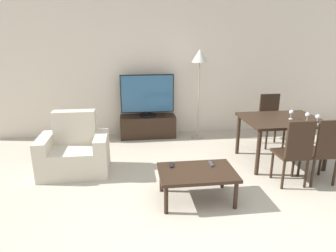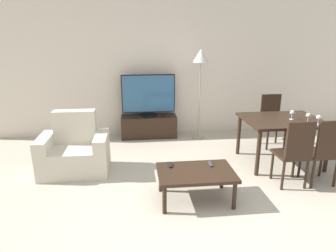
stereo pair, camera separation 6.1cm
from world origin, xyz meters
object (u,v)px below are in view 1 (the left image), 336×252
Objects in this scene: dining_chair_far at (271,118)px; wine_glass_center at (318,117)px; armchair at (75,152)px; wine_glass_left at (291,113)px; dining_chair_near_right at (324,149)px; remote_primary at (171,165)px; floor_lamp at (200,62)px; remote_secondary at (211,164)px; tv_stand at (148,126)px; dining_chair_near at (294,150)px; wine_glass_right at (307,115)px; dining_table at (281,124)px; tv at (147,96)px; coffee_table at (197,174)px.

dining_chair_far is 6.44× the size of wine_glass_center.
armchair is 6.72× the size of wine_glass_left.
wine_glass_center is at bearing -52.17° from wine_glass_left.
remote_primary is at bearing -179.91° from dining_chair_near_right.
floor_lamp reaches higher than remote_secondary.
wine_glass_left is (2.12, -1.56, 0.61)m from tv_stand.
dining_chair_near is 1.63m from dining_chair_far.
wine_glass_left is at bearing 131.19° from wine_glass_right.
wine_glass_right is (1.30, -1.56, -0.65)m from floor_lamp.
floor_lamp reaches higher than dining_table.
tv is at bearing 143.70° from wine_glass_left.
wine_glass_center is at bearing -38.33° from tv.
wine_glass_right is (3.45, -0.26, 0.52)m from armchair.
dining_chair_far reaches higher than coffee_table.
wine_glass_center is (0.56, 0.43, 0.31)m from dining_chair_near.
wine_glass_left is at bearing -1.43° from armchair.
dining_chair_near_right is (0.42, 0.00, 0.00)m from dining_chair_near.
tv reaches higher than dining_table.
tv is at bearing 169.62° from floor_lamp.
floor_lamp is at bearing 129.64° from wine_glass_left.
wine_glass_left is at bearing 127.83° from wine_glass_center.
tv is 0.87× the size of dining_table.
remote_secondary is at bearing -159.95° from wine_glass_right.
armchair is at bearing 178.57° from wine_glass_left.
wine_glass_right is at bearing 22.27° from coffee_table.
floor_lamp reaches higher than wine_glass_left.
wine_glass_right is (1.83, 0.75, 0.49)m from coffee_table.
wine_glass_center is (1.69, 0.46, 0.43)m from remote_secondary.
coffee_table is 6.22× the size of remote_primary.
armchair reaches higher than tv_stand.
coffee_table is 1.97m from wine_glass_left.
coffee_table is 2.04m from wine_glass_right.
tv_stand is at bearing 143.65° from wine_glass_left.
dining_chair_near reaches higher than wine_glass_right.
wine_glass_left is at bearing 97.57° from dining_chair_near_right.
armchair is at bearing -128.54° from tv_stand.
tv reaches higher than dining_chair_far.
floor_lamp is 11.54× the size of remote_primary.
dining_chair_far is (0.21, 0.79, -0.13)m from dining_table.
dining_chair_near reaches higher than coffee_table.
dining_chair_far is at bearing 83.38° from wine_glass_left.
dining_table is 0.69× the size of floor_lamp.
dining_chair_near_right is (2.22, -2.29, -0.33)m from tv.
dining_chair_far reaches higher than wine_glass_center.
wine_glass_right is at bearing -86.68° from dining_chair_far.
dining_table is 1.59m from remote_secondary.
floor_lamp is 2.27m from wine_glass_center.
coffee_table is at bearing -171.80° from dining_chair_near.
wine_glass_center is at bearing 15.23° from remote_secondary.
wine_glass_right is at bearing 83.90° from dining_chair_near_right.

